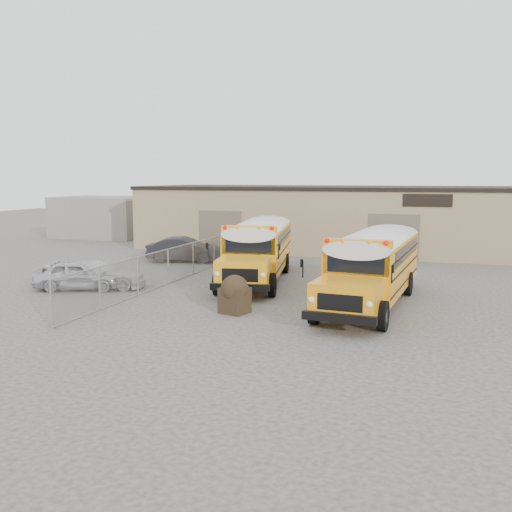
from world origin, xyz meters
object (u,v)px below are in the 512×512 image
(car_silver, at_px, (79,275))
(school_bus_right, at_px, (396,245))
(school_bus_left, at_px, (272,233))
(tarp_bundle, at_px, (235,294))
(car_dark, at_px, (185,250))
(car_white, at_px, (97,274))

(car_silver, bearing_deg, school_bus_right, -80.56)
(school_bus_left, distance_m, car_silver, 13.32)
(school_bus_left, height_order, tarp_bundle, school_bus_left)
(tarp_bundle, bearing_deg, school_bus_left, 100.71)
(school_bus_left, distance_m, car_dark, 5.66)
(school_bus_left, distance_m, tarp_bundle, 14.16)
(school_bus_left, xyz_separation_m, car_dark, (-5.22, -1.91, -1.03))
(school_bus_left, height_order, car_silver, school_bus_left)
(school_bus_right, xyz_separation_m, car_dark, (-13.22, 2.01, -1.01))
(tarp_bundle, xyz_separation_m, car_white, (-8.10, 2.69, -0.11))
(car_silver, bearing_deg, school_bus_left, -47.06)
(car_white, bearing_deg, school_bus_left, -44.37)
(school_bus_right, bearing_deg, car_dark, 171.34)
(tarp_bundle, height_order, car_silver, tarp_bundle)
(school_bus_left, relative_size, tarp_bundle, 7.18)
(school_bus_left, bearing_deg, car_silver, -117.35)
(school_bus_right, distance_m, tarp_bundle, 11.36)
(tarp_bundle, xyz_separation_m, car_silver, (-8.73, 2.09, -0.08))
(tarp_bundle, bearing_deg, car_dark, 123.26)
(car_dark, bearing_deg, school_bus_left, -83.08)
(school_bus_right, distance_m, car_white, 15.35)
(school_bus_right, xyz_separation_m, car_silver, (-14.10, -7.87, -1.09))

